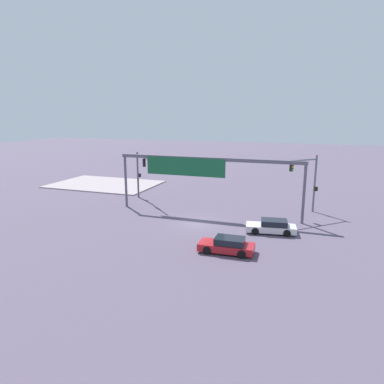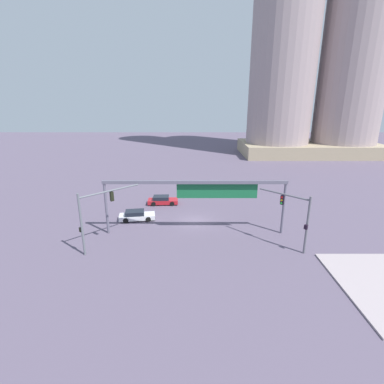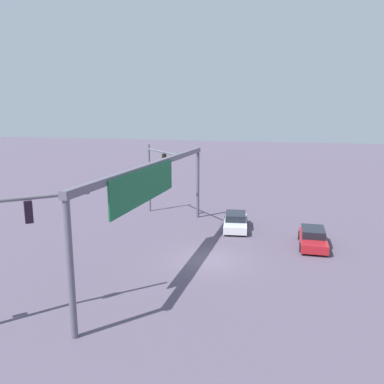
% 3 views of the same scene
% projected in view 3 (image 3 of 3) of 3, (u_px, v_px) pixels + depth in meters
% --- Properties ---
extents(ground_plane, '(209.57, 209.57, 0.00)m').
position_uv_depth(ground_plane, '(209.00, 260.00, 24.06)').
color(ground_plane, '#594E62').
extents(traffic_signal_opposite_side, '(5.03, 4.66, 6.20)m').
position_uv_depth(traffic_signal_opposite_side, '(155.00, 169.00, 34.20)').
color(traffic_signal_opposite_side, slate).
rests_on(traffic_signal_opposite_side, ground).
extents(overhead_sign_gantry, '(19.78, 0.43, 6.09)m').
position_uv_depth(overhead_sign_gantry, '(154.00, 179.00, 23.28)').
color(overhead_sign_gantry, slate).
rests_on(overhead_sign_gantry, ground).
extents(sedan_car_approaching, '(4.58, 2.38, 1.21)m').
position_uv_depth(sedan_car_approaching, '(236.00, 221.00, 30.63)').
color(sedan_car_approaching, silver).
rests_on(sedan_car_approaching, ground).
extents(sedan_car_waiting_far, '(4.30, 1.96, 1.21)m').
position_uv_depth(sedan_car_waiting_far, '(313.00, 238.00, 26.58)').
color(sedan_car_waiting_far, '#B01C24').
rests_on(sedan_car_waiting_far, ground).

